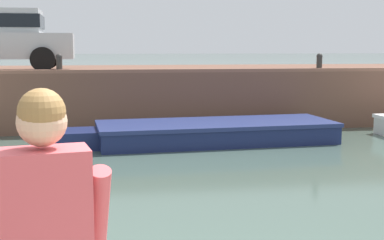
# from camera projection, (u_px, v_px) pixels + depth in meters

# --- Properties ---
(ground_plane) EXTENTS (400.00, 400.00, 0.00)m
(ground_plane) POSITION_uv_depth(u_px,v_px,m) (162.00, 186.00, 7.73)
(ground_plane) COLOR #42564C
(far_quay_wall) EXTENTS (60.00, 6.00, 1.41)m
(far_quay_wall) POSITION_uv_depth(u_px,v_px,m) (133.00, 93.00, 15.43)
(far_quay_wall) COLOR brown
(far_quay_wall) RESTS_ON ground
(far_wall_coping) EXTENTS (60.00, 0.24, 0.08)m
(far_wall_coping) POSITION_uv_depth(u_px,v_px,m) (139.00, 71.00, 12.51)
(far_wall_coping) COLOR brown
(far_wall_coping) RESTS_ON far_quay_wall
(boat_moored_central_navy) EXTENTS (6.01, 2.10, 0.44)m
(boat_moored_central_navy) POSITION_uv_depth(u_px,v_px,m) (205.00, 132.00, 11.26)
(boat_moored_central_navy) COLOR navy
(boat_moored_central_navy) RESTS_ON ground
(mooring_bollard_mid) EXTENTS (0.15, 0.15, 0.45)m
(mooring_bollard_mid) POSITION_uv_depth(u_px,v_px,m) (59.00, 63.00, 12.32)
(mooring_bollard_mid) COLOR #2D2B28
(mooring_bollard_mid) RESTS_ON far_quay_wall
(mooring_bollard_east) EXTENTS (0.15, 0.15, 0.45)m
(mooring_bollard_east) POSITION_uv_depth(u_px,v_px,m) (319.00, 62.00, 13.32)
(mooring_bollard_east) COLOR #2D2B28
(mooring_bollard_east) RESTS_ON far_quay_wall
(person_seated_left) EXTENTS (0.57, 0.58, 0.96)m
(person_seated_left) POSITION_uv_depth(u_px,v_px,m) (45.00, 230.00, 2.22)
(person_seated_left) COLOR #282833
(person_seated_left) RESTS_ON near_quay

